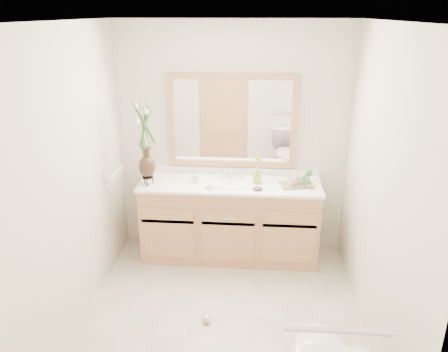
# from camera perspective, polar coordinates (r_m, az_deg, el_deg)

# --- Properties ---
(floor) EXTENTS (2.60, 2.60, 0.00)m
(floor) POSITION_cam_1_polar(r_m,az_deg,el_deg) (3.96, -0.31, -17.73)
(floor) COLOR #BAB29F
(floor) RESTS_ON ground
(ceiling) EXTENTS (2.40, 2.60, 0.02)m
(ceiling) POSITION_cam_1_polar(r_m,az_deg,el_deg) (3.10, -0.40, 19.59)
(ceiling) COLOR white
(ceiling) RESTS_ON wall_back
(wall_back) EXTENTS (2.40, 0.02, 2.40)m
(wall_back) POSITION_cam_1_polar(r_m,az_deg,el_deg) (4.57, 1.06, 4.71)
(wall_back) COLOR beige
(wall_back) RESTS_ON floor
(wall_front) EXTENTS (2.40, 0.02, 2.40)m
(wall_front) POSITION_cam_1_polar(r_m,az_deg,el_deg) (2.20, -3.35, -14.22)
(wall_front) COLOR beige
(wall_front) RESTS_ON floor
(wall_left) EXTENTS (0.02, 2.60, 2.40)m
(wall_left) POSITION_cam_1_polar(r_m,az_deg,el_deg) (3.64, -19.50, -0.76)
(wall_left) COLOR beige
(wall_left) RESTS_ON floor
(wall_right) EXTENTS (0.02, 2.60, 2.40)m
(wall_right) POSITION_cam_1_polar(r_m,az_deg,el_deg) (3.46, 19.87, -1.94)
(wall_right) COLOR beige
(wall_right) RESTS_ON floor
(vanity) EXTENTS (1.80, 0.55, 0.80)m
(vanity) POSITION_cam_1_polar(r_m,az_deg,el_deg) (4.60, 0.77, -5.90)
(vanity) COLOR tan
(vanity) RESTS_ON floor
(counter) EXTENTS (1.84, 0.57, 0.03)m
(counter) POSITION_cam_1_polar(r_m,az_deg,el_deg) (4.43, 0.80, -1.10)
(counter) COLOR white
(counter) RESTS_ON vanity
(sink) EXTENTS (0.38, 0.34, 0.23)m
(sink) POSITION_cam_1_polar(r_m,az_deg,el_deg) (4.43, 0.78, -1.65)
(sink) COLOR white
(sink) RESTS_ON counter
(mirror) EXTENTS (1.32, 0.04, 0.97)m
(mirror) POSITION_cam_1_polar(r_m,az_deg,el_deg) (4.50, 1.06, 7.15)
(mirror) COLOR white
(mirror) RESTS_ON wall_back
(switch_plate) EXTENTS (0.02, 0.12, 0.12)m
(switch_plate) POSITION_cam_1_polar(r_m,az_deg,el_deg) (4.38, -15.11, 0.20)
(switch_plate) COLOR white
(switch_plate) RESTS_ON wall_left
(door) EXTENTS (0.80, 0.03, 2.00)m
(door) POSITION_cam_1_polar(r_m,az_deg,el_deg) (2.39, -10.69, -17.41)
(door) COLOR tan
(door) RESTS_ON floor
(grab_bar) EXTENTS (0.55, 0.03, 0.03)m
(grab_bar) POSITION_cam_1_polar(r_m,az_deg,el_deg) (2.41, 14.65, -18.99)
(grab_bar) COLOR silver
(grab_bar) RESTS_ON wall_front
(flower_vase) EXTENTS (0.20, 0.20, 0.81)m
(flower_vase) POSITION_cam_1_polar(r_m,az_deg,el_deg) (4.28, -10.31, 5.73)
(flower_vase) COLOR black
(flower_vase) RESTS_ON counter
(tumbler) EXTENTS (0.06, 0.06, 0.08)m
(tumbler) POSITION_cam_1_polar(r_m,az_deg,el_deg) (4.45, -3.72, -0.28)
(tumbler) COLOR beige
(tumbler) RESTS_ON counter
(soap_dish) EXTENTS (0.11, 0.11, 0.03)m
(soap_dish) POSITION_cam_1_polar(r_m,az_deg,el_deg) (4.29, -1.91, -1.45)
(soap_dish) COLOR beige
(soap_dish) RESTS_ON counter
(soap_bottle) EXTENTS (0.08, 0.08, 0.15)m
(soap_bottle) POSITION_cam_1_polar(r_m,az_deg,el_deg) (4.42, 4.38, 0.02)
(soap_bottle) COLOR #7CC52E
(soap_bottle) RESTS_ON counter
(purple_dish) EXTENTS (0.10, 0.08, 0.03)m
(purple_dish) POSITION_cam_1_polar(r_m,az_deg,el_deg) (4.26, 4.41, -1.61)
(purple_dish) COLOR #60246D
(purple_dish) RESTS_ON counter
(tray) EXTENTS (0.36, 0.28, 0.02)m
(tray) POSITION_cam_1_polar(r_m,az_deg,el_deg) (4.42, 9.39, -1.13)
(tray) COLOR brown
(tray) RESTS_ON counter
(mug_left) EXTENTS (0.10, 0.10, 0.09)m
(mug_left) POSITION_cam_1_polar(r_m,az_deg,el_deg) (4.35, 8.76, -0.65)
(mug_left) COLOR beige
(mug_left) RESTS_ON tray
(mug_right) EXTENTS (0.11, 0.11, 0.09)m
(mug_right) POSITION_cam_1_polar(r_m,az_deg,el_deg) (4.42, 9.73, -0.38)
(mug_right) COLOR beige
(mug_right) RESTS_ON tray
(goblet_front) EXTENTS (0.06, 0.06, 0.13)m
(goblet_front) POSITION_cam_1_polar(r_m,az_deg,el_deg) (4.33, 10.48, -0.30)
(goblet_front) COLOR #287A30
(goblet_front) RESTS_ON tray
(goblet_back) EXTENTS (0.06, 0.06, 0.14)m
(goblet_back) POSITION_cam_1_polar(r_m,az_deg,el_deg) (4.45, 11.07, 0.33)
(goblet_back) COLOR #287A30
(goblet_back) RESTS_ON tray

